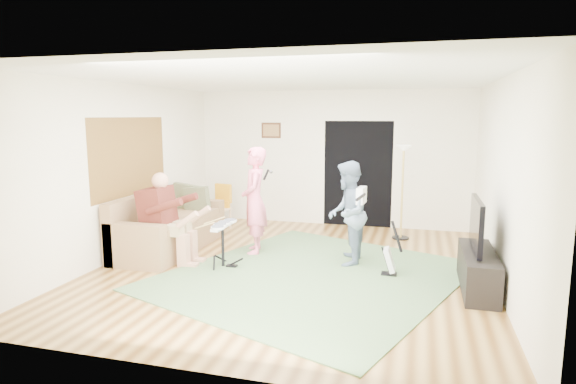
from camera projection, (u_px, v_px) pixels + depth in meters
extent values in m
plane|color=brown|center=(292.00, 268.00, 7.02)|extent=(6.00, 6.00, 0.00)
plane|color=white|center=(293.00, 79.00, 6.59)|extent=(6.00, 6.00, 0.00)
plane|color=brown|center=(130.00, 157.00, 7.68)|extent=(0.00, 2.05, 2.05)
plane|color=black|center=(358.00, 174.00, 9.55)|extent=(2.10, 0.00, 2.10)
cube|color=#3F2314|center=(271.00, 130.00, 9.89)|extent=(0.42, 0.03, 0.32)
cube|color=#48683F|center=(313.00, 276.00, 6.66)|extent=(4.69, 4.93, 0.02)
cube|color=olive|center=(171.00, 236.00, 7.98)|extent=(0.94, 1.88, 0.46)
cube|color=olive|center=(149.00, 220.00, 8.04)|extent=(0.18, 2.32, 0.94)
cube|color=olive|center=(199.00, 217.00, 8.96)|extent=(0.94, 0.22, 0.66)
cube|color=olive|center=(135.00, 246.00, 6.96)|extent=(0.94, 0.22, 0.66)
cube|color=#562018|center=(157.00, 208.00, 7.22)|extent=(0.38, 0.50, 0.63)
sphere|color=tan|center=(160.00, 181.00, 7.14)|extent=(0.25, 0.25, 0.25)
cylinder|color=black|center=(223.00, 246.00, 7.03)|extent=(0.04, 0.04, 0.60)
cube|color=white|center=(222.00, 226.00, 6.98)|extent=(0.12, 0.60, 0.03)
imported|color=pink|center=(254.00, 201.00, 7.69)|extent=(0.58, 0.72, 1.71)
imported|color=slate|center=(347.00, 213.00, 7.11)|extent=(0.62, 0.78, 1.54)
cube|color=black|center=(389.00, 274.00, 6.70)|extent=(0.21, 0.17, 0.03)
cube|color=silver|center=(389.00, 260.00, 6.67)|extent=(0.17, 0.25, 0.33)
cylinder|color=black|center=(397.00, 236.00, 6.59)|extent=(0.17, 0.04, 0.44)
cylinder|color=black|center=(400.00, 238.00, 8.70)|extent=(0.30, 0.30, 0.03)
cylinder|color=tan|center=(402.00, 194.00, 8.58)|extent=(0.04, 0.04, 1.60)
cone|color=white|center=(404.00, 148.00, 8.45)|extent=(0.27, 0.27, 0.11)
cube|color=beige|center=(219.00, 209.00, 9.38)|extent=(0.44, 0.44, 0.04)
cube|color=orange|center=(222.00, 193.00, 9.49)|extent=(0.36, 0.14, 0.37)
cube|color=black|center=(478.00, 271.00, 6.11)|extent=(0.40, 1.40, 0.50)
cube|color=black|center=(477.00, 225.00, 6.03)|extent=(0.06, 1.01, 0.64)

